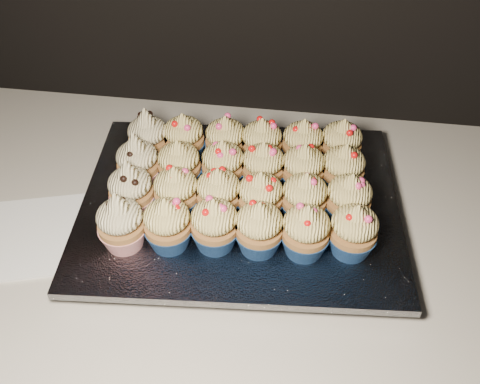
{
  "coord_description": "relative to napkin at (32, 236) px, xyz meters",
  "views": [
    {
      "loc": [
        -0.14,
        1.18,
        1.48
      ],
      "look_at": [
        -0.21,
        1.72,
        0.95
      ],
      "focal_mm": 40.0,
      "sensor_mm": 36.0,
      "label": 1
    }
  ],
  "objects": [
    {
      "name": "cupcake_8",
      "position": [
        0.27,
        0.05,
        0.07
      ],
      "size": [
        0.06,
        0.06,
        0.08
      ],
      "color": "navy",
      "rests_on": "foil_lining"
    },
    {
      "name": "cupcake_21",
      "position": [
        0.31,
        0.17,
        0.07
      ],
      "size": [
        0.06,
        0.06,
        0.08
      ],
      "color": "navy",
      "rests_on": "foil_lining"
    },
    {
      "name": "cupcake_11",
      "position": [
        0.44,
        0.07,
        0.07
      ],
      "size": [
        0.06,
        0.06,
        0.08
      ],
      "color": "navy",
      "rests_on": "foil_lining"
    },
    {
      "name": "worktop",
      "position": [
        0.5,
        0.06,
        -0.02
      ],
      "size": [
        2.44,
        0.64,
        0.04
      ],
      "primitive_type": "cube",
      "color": "beige",
      "rests_on": "cabinet"
    },
    {
      "name": "cupcake_18",
      "position": [
        0.14,
        0.16,
        0.07
      ],
      "size": [
        0.06,
        0.06,
        0.1
      ],
      "color": "#A7171E",
      "rests_on": "foil_lining"
    },
    {
      "name": "cupcake_16",
      "position": [
        0.38,
        0.12,
        0.07
      ],
      "size": [
        0.06,
        0.06,
        0.08
      ],
      "color": "navy",
      "rests_on": "foil_lining"
    },
    {
      "name": "cupcake_4",
      "position": [
        0.39,
        0.0,
        0.07
      ],
      "size": [
        0.06,
        0.06,
        0.08
      ],
      "color": "navy",
      "rests_on": "foil_lining"
    },
    {
      "name": "cupcake_9",
      "position": [
        0.32,
        0.05,
        0.07
      ],
      "size": [
        0.06,
        0.06,
        0.08
      ],
      "color": "navy",
      "rests_on": "foil_lining"
    },
    {
      "name": "cupcake_13",
      "position": [
        0.2,
        0.1,
        0.07
      ],
      "size": [
        0.06,
        0.06,
        0.08
      ],
      "color": "navy",
      "rests_on": "foil_lining"
    },
    {
      "name": "cupcake_1",
      "position": [
        0.21,
        -0.01,
        0.07
      ],
      "size": [
        0.06,
        0.06,
        0.08
      ],
      "color": "navy",
      "rests_on": "foil_lining"
    },
    {
      "name": "cupcake_2",
      "position": [
        0.27,
        -0.0,
        0.07
      ],
      "size": [
        0.06,
        0.06,
        0.08
      ],
      "color": "navy",
      "rests_on": "foil_lining"
    },
    {
      "name": "napkin",
      "position": [
        0.0,
        0.0,
        0.0
      ],
      "size": [
        0.19,
        0.19,
        0.0
      ],
      "primitive_type": "cube",
      "rotation": [
        0.0,
        0.0,
        0.28
      ],
      "color": "white",
      "rests_on": "worktop"
    },
    {
      "name": "baking_tray",
      "position": [
        0.29,
        0.08,
        0.01
      ],
      "size": [
        0.45,
        0.35,
        0.02
      ],
      "primitive_type": "cube",
      "rotation": [
        0.0,
        0.0,
        0.08
      ],
      "color": "black",
      "rests_on": "worktop"
    },
    {
      "name": "cupcake_22",
      "position": [
        0.37,
        0.18,
        0.07
      ],
      "size": [
        0.06,
        0.06,
        0.08
      ],
      "color": "navy",
      "rests_on": "foil_lining"
    },
    {
      "name": "cupcake_10",
      "position": [
        0.38,
        0.06,
        0.07
      ],
      "size": [
        0.06,
        0.06,
        0.08
      ],
      "color": "navy",
      "rests_on": "foil_lining"
    },
    {
      "name": "cupcake_15",
      "position": [
        0.32,
        0.12,
        0.07
      ],
      "size": [
        0.06,
        0.06,
        0.08
      ],
      "color": "navy",
      "rests_on": "foil_lining"
    },
    {
      "name": "cupcake_12",
      "position": [
        0.14,
        0.1,
        0.07
      ],
      "size": [
        0.06,
        0.06,
        0.1
      ],
      "color": "#A7171E",
      "rests_on": "foil_lining"
    },
    {
      "name": "cupcake_0",
      "position": [
        0.15,
        -0.02,
        0.07
      ],
      "size": [
        0.06,
        0.06,
        0.1
      ],
      "color": "#A7171E",
      "rests_on": "foil_lining"
    },
    {
      "name": "cupcake_14",
      "position": [
        0.26,
        0.11,
        0.07
      ],
      "size": [
        0.06,
        0.06,
        0.08
      ],
      "color": "navy",
      "rests_on": "foil_lining"
    },
    {
      "name": "cupcake_6",
      "position": [
        0.15,
        0.04,
        0.07
      ],
      "size": [
        0.06,
        0.06,
        0.1
      ],
      "color": "#A7171E",
      "rests_on": "foil_lining"
    },
    {
      "name": "foil_lining",
      "position": [
        0.29,
        0.08,
        0.03
      ],
      "size": [
        0.48,
        0.39,
        0.01
      ],
      "primitive_type": "cube",
      "rotation": [
        0.0,
        0.0,
        0.08
      ],
      "color": "silver",
      "rests_on": "baking_tray"
    },
    {
      "name": "cupcake_17",
      "position": [
        0.43,
        0.13,
        0.07
      ],
      "size": [
        0.06,
        0.06,
        0.08
      ],
      "color": "navy",
      "rests_on": "foil_lining"
    },
    {
      "name": "cupcake_5",
      "position": [
        0.45,
        0.01,
        0.07
      ],
      "size": [
        0.06,
        0.06,
        0.08
      ],
      "color": "navy",
      "rests_on": "foil_lining"
    },
    {
      "name": "cupcake_19",
      "position": [
        0.19,
        0.17,
        0.07
      ],
      "size": [
        0.06,
        0.06,
        0.08
      ],
      "color": "navy",
      "rests_on": "foil_lining"
    },
    {
      "name": "cupcake_23",
      "position": [
        0.43,
        0.19,
        0.07
      ],
      "size": [
        0.06,
        0.06,
        0.08
      ],
      "color": "navy",
      "rests_on": "foil_lining"
    },
    {
      "name": "cupcake_3",
      "position": [
        0.33,
        -0.0,
        0.07
      ],
      "size": [
        0.06,
        0.06,
        0.08
      ],
      "color": "navy",
      "rests_on": "foil_lining"
    },
    {
      "name": "cupcake_20",
      "position": [
        0.26,
        0.17,
        0.07
      ],
      "size": [
        0.06,
        0.06,
        0.08
      ],
      "color": "navy",
      "rests_on": "foil_lining"
    },
    {
      "name": "cupcake_7",
      "position": [
        0.21,
        0.05,
        0.07
      ],
      "size": [
        0.06,
        0.06,
        0.08
      ],
      "color": "navy",
      "rests_on": "foil_lining"
    }
  ]
}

